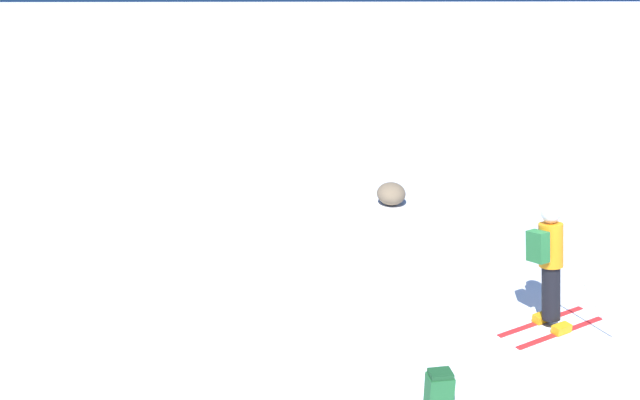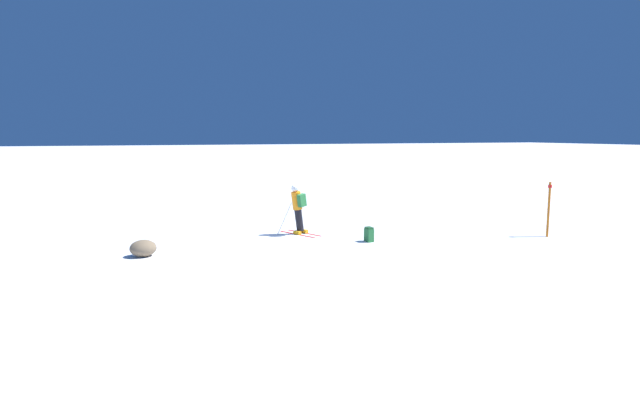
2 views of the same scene
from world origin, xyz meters
name	(u,v)px [view 2 (image 2 of 2)]	position (x,y,z in m)	size (l,w,h in m)	color
ground_plane	(298,234)	(0.00, 0.00, 0.00)	(300.00, 300.00, 0.00)	white
skier	(298,206)	(0.03, 0.10, 1.03)	(1.42, 1.74, 1.85)	red
spare_backpack	(369,234)	(-1.86, 2.05, 0.24)	(0.26, 0.33, 0.50)	#236633
exposed_boulder_0	(143,248)	(5.32, 1.60, 0.25)	(0.76, 0.65, 0.50)	#7A664C
trail_marker	(549,207)	(-8.13, 3.48, 1.07)	(0.13, 0.13, 1.94)	orange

